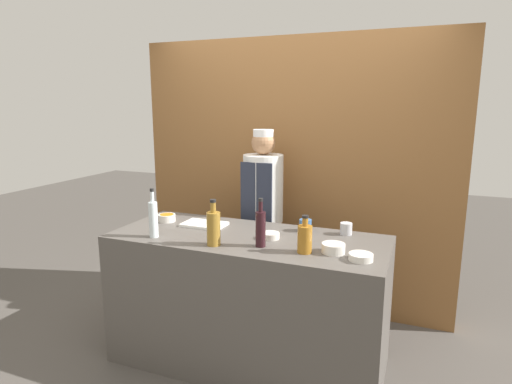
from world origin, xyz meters
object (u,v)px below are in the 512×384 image
bottle_amber (305,238)px  bottle_vinegar (214,227)px  sauce_bowl_green (333,248)px  cup_steel (346,229)px  cutting_board (204,224)px  bottle_clear (153,218)px  bottle_wine (261,228)px  sauce_bowl_white (270,235)px  cup_blue (305,225)px  chef_center (263,219)px  sauce_bowl_orange (167,217)px  sauce_bowl_brown (361,257)px

bottle_amber → bottle_vinegar: bearing=-172.3°
sauce_bowl_green → cup_steel: cup_steel is taller
cutting_board → bottle_clear: bottle_clear is taller
bottle_wine → sauce_bowl_green: bearing=6.6°
cutting_board → bottle_vinegar: bottle_vinegar is taller
sauce_bowl_white → cup_steel: size_ratio=1.49×
cup_blue → cup_steel: cup_blue is taller
sauce_bowl_white → chef_center: chef_center is taller
bottle_vinegar → bottle_wine: size_ratio=0.96×
sauce_bowl_orange → sauce_bowl_green: 1.36m
bottle_vinegar → bottle_amber: bearing=7.7°
sauce_bowl_white → bottle_clear: bearing=-160.9°
cup_steel → bottle_amber: bearing=-110.0°
sauce_bowl_orange → bottle_amber: 1.21m
bottle_amber → cup_steel: bottle_amber is taller
cup_steel → chef_center: chef_center is taller
cutting_board → cup_steel: cup_steel is taller
chef_center → sauce_bowl_white: bearing=-65.1°
chef_center → sauce_bowl_orange: bearing=-137.8°
sauce_bowl_orange → sauce_bowl_green: sauce_bowl_green is taller
cup_blue → chef_center: size_ratio=0.05×
cutting_board → cup_blue: cup_blue is taller
cup_blue → bottle_clear: bearing=-150.7°
sauce_bowl_white → bottle_clear: bottle_clear is taller
bottle_amber → cup_steel: size_ratio=2.83×
sauce_bowl_orange → bottle_amber: size_ratio=0.56×
bottle_clear → cup_steel: (1.21, 0.54, -0.09)m
cup_steel → chef_center: 0.84m
sauce_bowl_white → sauce_bowl_brown: 0.65m
sauce_bowl_orange → bottle_amber: bottle_amber is taller
cutting_board → cup_blue: size_ratio=3.66×
sauce_bowl_brown → sauce_bowl_green: bearing=158.7°
sauce_bowl_green → bottle_amber: bearing=-159.7°
sauce_bowl_brown → bottle_clear: 1.38m
sauce_bowl_white → bottle_wine: 0.20m
chef_center → bottle_wine: bearing=-70.2°
sauce_bowl_white → cup_steel: cup_steel is taller
cup_steel → sauce_bowl_white: bearing=-148.2°
cutting_board → bottle_wine: (0.56, -0.29, 0.11)m
sauce_bowl_brown → bottle_amber: 0.35m
sauce_bowl_white → cutting_board: sauce_bowl_white is taller
sauce_bowl_brown → bottle_amber: (-0.34, 0.01, 0.07)m
sauce_bowl_white → bottle_amber: bottle_amber is taller
bottle_clear → sauce_bowl_orange: bearing=110.8°
sauce_bowl_white → chef_center: bearing=114.9°
sauce_bowl_brown → cup_steel: cup_steel is taller
bottle_vinegar → bottle_clear: size_ratio=0.89×
sauce_bowl_orange → sauce_bowl_brown: (1.52, -0.30, -0.01)m
cutting_board → sauce_bowl_brown: bearing=-14.2°
bottle_clear → sauce_bowl_white: bearing=19.1°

